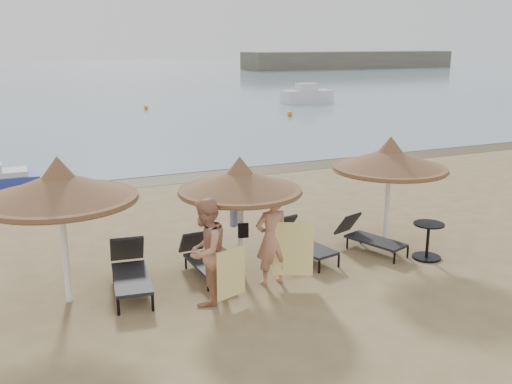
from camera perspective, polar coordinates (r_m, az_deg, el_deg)
ground at (r=11.58m, az=-0.15°, el=-9.06°), size 160.00×160.00×0.00m
sea at (r=89.89m, az=-21.94°, el=10.76°), size 200.00×140.00×0.03m
wet_sand_strip at (r=20.10m, az=-11.20°, el=1.04°), size 200.00×1.60×0.01m
palapa_left at (r=10.66m, az=-19.07°, el=0.44°), size 2.78×2.78×2.75m
palapa_center at (r=11.37m, az=-1.63°, el=1.06°), size 2.52×2.52×2.50m
palapa_right at (r=13.35m, az=13.23°, el=3.19°), size 2.65×2.65×2.63m
lounger_far_left at (r=11.43m, az=-12.48°, el=-7.57°), size 0.93×2.08×0.90m
lounger_near_left at (r=11.99m, az=-5.33°, el=-6.51°), size 0.63×1.71×0.76m
lounger_near_right at (r=12.84m, az=4.32°, el=-4.87°), size 0.96×1.93×0.83m
lounger_far_right at (r=13.44m, az=11.06°, el=-4.32°), size 1.08×1.81×0.77m
side_table at (r=13.26m, az=16.78°, el=-4.80°), size 0.67×0.67×0.82m
person_left at (r=10.39m, az=-5.05°, el=-5.11°), size 1.25×1.24×2.31m
person_right at (r=11.16m, az=1.58°, el=-3.97°), size 1.02×0.67×2.19m
towel_left at (r=10.38m, az=-2.49°, el=-8.12°), size 0.64×0.23×0.93m
towel_right at (r=11.21m, az=3.75°, el=-5.72°), size 0.72×0.35×1.10m
bag_patterned at (r=11.74m, az=-1.94°, el=-2.54°), size 0.30×0.19×0.36m
bag_dark at (r=11.50m, az=-1.28°, el=-3.87°), size 0.22×0.11×0.30m
pedal_boat at (r=20.26m, az=-23.64°, el=1.13°), size 1.94×1.16×0.90m
buoy_mid at (r=41.73m, az=-10.94°, el=8.29°), size 0.31×0.31×0.31m
buoy_right at (r=37.24m, az=3.40°, el=7.81°), size 0.35×0.35×0.35m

